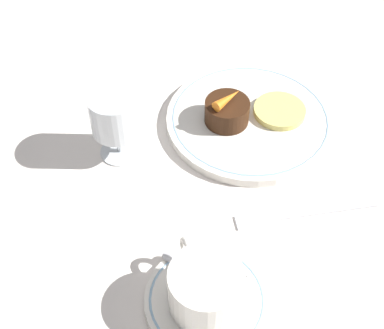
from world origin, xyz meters
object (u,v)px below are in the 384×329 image
Objects in this scene: coffee_cup at (206,288)px; fork at (291,215)px; dessert_cake at (227,112)px; dinner_plate at (249,120)px; wine_glass at (116,117)px.

fork is (0.07, -0.16, -0.04)m from coffee_cup.
fork is 2.87× the size of dessert_cake.
dinner_plate is 0.04m from dessert_cake.
wine_glass is 0.17m from dessert_cake.
wine_glass is 0.56× the size of fork.
wine_glass is at bearing 39.99° from fork.
fork is at bearing 170.01° from dinner_plate.
dessert_cake is (0.25, -0.15, -0.01)m from coffee_cup.
dessert_cake is (-0.02, -0.16, -0.04)m from wine_glass.
fork is 0.19m from dessert_cake.
coffee_cup is at bearing 149.04° from dessert_cake.
wine_glass is at bearing 84.47° from dessert_cake.
dinner_plate reaches higher than fork.
dessert_cake is at bearing -30.96° from coffee_cup.
dinner_plate is at bearing -37.38° from coffee_cup.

